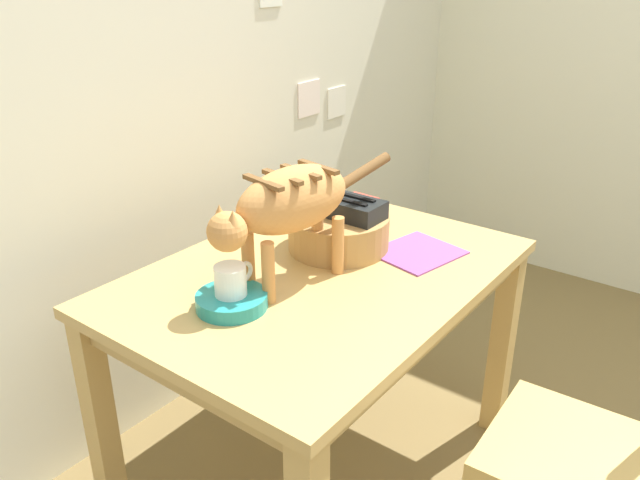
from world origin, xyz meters
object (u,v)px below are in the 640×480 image
magazine (417,252)px  book_stack (354,209)px  cat (289,205)px  saucer_bowl (232,301)px  wooden_chair_near (590,455)px  wicker_basket (339,231)px  dining_table (320,298)px  coffee_mug (231,280)px  toaster (351,225)px

magazine → book_stack: book_stack is taller
cat → saucer_bowl: cat is taller
cat → wooden_chair_near: bearing=-158.7°
saucer_bowl → wicker_basket: (0.48, -0.00, 0.04)m
cat → magazine: size_ratio=2.62×
dining_table → wicker_basket: 0.23m
coffee_mug → wooden_chair_near: 1.02m
cat → book_stack: 0.58m
book_stack → toaster: size_ratio=1.00×
saucer_bowl → magazine: (0.60, -0.23, -0.02)m
cat → magazine: 0.50m
magazine → book_stack: bearing=81.0°
coffee_mug → cat: bearing=-10.1°
wicker_basket → wooden_chair_near: size_ratio=0.34×
coffee_mug → book_stack: coffee_mug is taller
saucer_bowl → toaster: size_ratio=0.96×
saucer_bowl → wooden_chair_near: size_ratio=0.20×
wicker_basket → wooden_chair_near: (-0.11, -0.87, -0.35)m
saucer_bowl → coffee_mug: bearing=0.0°
toaster → wooden_chair_near: bearing=-98.6°
toaster → magazine: bearing=-60.8°
toaster → wooden_chair_near: size_ratio=0.21×
wicker_basket → toaster: 0.05m
dining_table → wooden_chair_near: wooden_chair_near is taller
dining_table → wooden_chair_near: bearing=-86.3°
coffee_mug → magazine: (0.60, -0.23, -0.08)m
coffee_mug → magazine: size_ratio=0.51×
magazine → wicker_basket: 0.26m
wicker_basket → toaster: (0.01, -0.04, 0.03)m
saucer_bowl → toaster: toaster is taller
dining_table → magazine: (0.28, -0.17, 0.10)m
book_stack → wicker_basket: bearing=-156.4°
dining_table → toaster: bearing=4.1°
magazine → toaster: bearing=131.1°
cat → wooden_chair_near: cat is taller
cat → wooden_chair_near: 1.01m
cat → wooden_chair_near: (0.17, -0.84, -0.54)m
magazine → wicker_basket: (-0.12, 0.22, 0.06)m
saucer_bowl → coffee_mug: size_ratio=1.52×
dining_table → book_stack: (0.41, 0.16, 0.13)m
coffee_mug → magazine: 0.64m
dining_table → coffee_mug: 0.36m
coffee_mug → toaster: bearing=-4.9°
dining_table → saucer_bowl: saucer_bowl is taller
wicker_basket → wooden_chair_near: bearing=-97.3°
saucer_bowl → magazine: 0.64m
wicker_basket → toaster: toaster is taller
dining_table → toaster: size_ratio=6.08×
magazine → wooden_chair_near: bearing=-97.7°
cat → book_stack: size_ratio=3.26×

